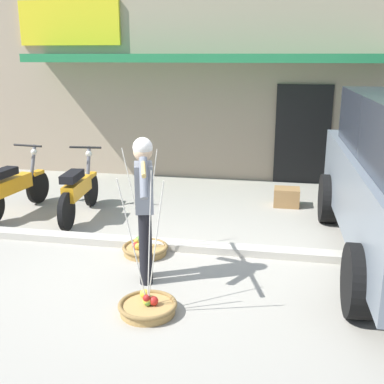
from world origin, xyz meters
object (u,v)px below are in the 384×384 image
(fruit_basket_right_side, at_px, (148,306))
(motorcycle_second_in_row, at_px, (78,191))
(fruit_vendor, at_px, (144,201))
(fruit_basket_left_side, at_px, (145,248))
(motorcycle_nearest_shop, at_px, (13,188))
(wooden_crate, at_px, (287,197))

(fruit_basket_right_side, bearing_deg, motorcycle_second_in_row, 125.08)
(fruit_vendor, relative_size, fruit_basket_left_side, 1.17)
(fruit_basket_left_side, bearing_deg, fruit_basket_right_side, -72.75)
(motorcycle_nearest_shop, bearing_deg, fruit_vendor, -34.93)
(motorcycle_nearest_shop, bearing_deg, motorcycle_second_in_row, 1.19)
(fruit_vendor, bearing_deg, motorcycle_nearest_shop, 145.07)
(motorcycle_nearest_shop, bearing_deg, fruit_basket_right_side, -41.60)
(wooden_crate, bearing_deg, fruit_vendor, -116.53)
(fruit_basket_left_side, bearing_deg, fruit_vendor, -72.54)
(fruit_basket_left_side, xyz_separation_m, motorcycle_second_in_row, (-1.46, 1.26, 0.38))
(fruit_basket_right_side, distance_m, motorcycle_nearest_shop, 4.09)
(fruit_vendor, bearing_deg, motorcycle_second_in_row, 130.31)
(motorcycle_nearest_shop, relative_size, wooden_crate, 4.13)
(fruit_basket_left_side, relative_size, wooden_crate, 3.30)
(fruit_basket_right_side, distance_m, motorcycle_second_in_row, 3.36)
(fruit_vendor, relative_size, fruit_basket_right_side, 1.17)
(fruit_basket_left_side, distance_m, wooden_crate, 3.12)
(fruit_basket_left_side, height_order, motorcycle_second_in_row, fruit_basket_left_side)
(fruit_basket_left_side, relative_size, motorcycle_nearest_shop, 0.80)
(fruit_basket_right_side, bearing_deg, fruit_basket_left_side, 107.25)
(fruit_vendor, height_order, wooden_crate, fruit_vendor)
(fruit_basket_left_side, distance_m, motorcycle_nearest_shop, 2.89)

